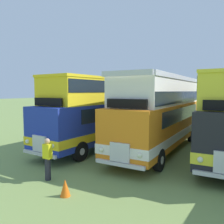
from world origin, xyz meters
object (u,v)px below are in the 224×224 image
at_px(bus_first_in_row, 107,108).
at_px(bus_second_in_row, 161,112).
at_px(cone_mid_row, 65,188).
at_px(marshal_person, 48,159).

bearing_deg(bus_first_in_row, bus_second_in_row, 3.86).
height_order(cone_mid_row, marshal_person, marshal_person).
xyz_separation_m(bus_first_in_row, marshal_person, (1.47, -6.85, -1.59)).
distance_m(cone_mid_row, marshal_person, 1.88).
relative_size(bus_second_in_row, marshal_person, 6.20).
relative_size(bus_first_in_row, cone_mid_row, 18.81).
distance_m(bus_second_in_row, cone_mid_row, 8.15).
distance_m(bus_second_in_row, marshal_person, 7.62).
xyz_separation_m(cone_mid_row, marshal_person, (-1.62, 0.75, 0.58)).
xyz_separation_m(bus_first_in_row, bus_second_in_row, (3.81, 0.26, -0.12)).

